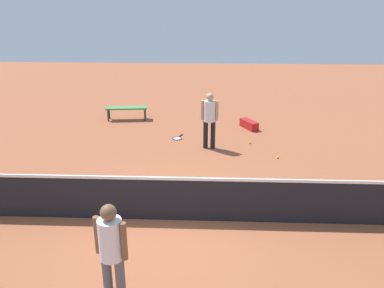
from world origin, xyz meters
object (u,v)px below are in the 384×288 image
(tennis_ball_near_player, at_px, (278,157))
(courtside_bench, at_px, (127,109))
(tennis_ball_midcourt, at_px, (177,198))
(tennis_racket_near_player, at_px, (177,138))
(tennis_ball_by_net, at_px, (250,143))
(equipment_bag, at_px, (248,124))
(player_near_side, at_px, (210,116))
(player_far_side, at_px, (111,248))

(tennis_ball_near_player, relative_size, courtside_bench, 0.04)
(tennis_ball_midcourt, xyz_separation_m, courtside_bench, (2.34, -6.07, 0.38))
(tennis_racket_near_player, xyz_separation_m, tennis_ball_near_player, (-2.97, 1.53, 0.02))
(tennis_ball_by_net, relative_size, equipment_bag, 0.08)
(equipment_bag, bearing_deg, courtside_bench, -10.36)
(player_near_side, distance_m, tennis_ball_midcourt, 3.49)
(tennis_ball_by_net, bearing_deg, tennis_racket_near_player, -8.96)
(player_near_side, bearing_deg, player_far_side, 78.19)
(tennis_ball_near_player, bearing_deg, tennis_ball_by_net, -60.21)
(tennis_ball_midcourt, bearing_deg, courtside_bench, -68.96)
(tennis_ball_by_net, bearing_deg, tennis_ball_midcourt, 61.61)
(tennis_racket_near_player, relative_size, courtside_bench, 0.40)
(tennis_ball_near_player, bearing_deg, player_near_side, -20.65)
(player_near_side, relative_size, tennis_ball_near_player, 25.76)
(tennis_ball_near_player, height_order, courtside_bench, courtside_bench)
(player_far_side, height_order, tennis_ball_by_net, player_far_side)
(tennis_ball_by_net, bearing_deg, equipment_bag, -93.10)
(player_far_side, distance_m, tennis_ball_by_net, 7.54)
(player_far_side, xyz_separation_m, courtside_bench, (1.69, -9.36, -0.59))
(tennis_ball_near_player, bearing_deg, player_far_side, 60.32)
(player_near_side, relative_size, equipment_bag, 2.03)
(player_far_side, xyz_separation_m, tennis_racket_near_player, (-0.35, -7.36, -1.00))
(tennis_racket_near_player, height_order, tennis_ball_midcourt, tennis_ball_midcourt)
(tennis_racket_near_player, relative_size, tennis_ball_by_net, 9.18)
(tennis_ball_by_net, distance_m, courtside_bench, 4.96)
(tennis_racket_near_player, xyz_separation_m, tennis_ball_midcourt, (-0.30, 4.07, 0.02))
(tennis_ball_near_player, height_order, tennis_ball_by_net, same)
(tennis_ball_by_net, height_order, equipment_bag, equipment_bag)
(tennis_ball_near_player, xyz_separation_m, tennis_ball_by_net, (0.67, -1.17, 0.00))
(player_near_side, xyz_separation_m, tennis_racket_near_player, (1.02, -0.80, -1.00))
(player_far_side, relative_size, tennis_ball_by_net, 25.76)
(tennis_racket_near_player, bearing_deg, tennis_ball_near_player, 152.74)
(tennis_ball_near_player, distance_m, tennis_ball_midcourt, 3.69)
(player_near_side, xyz_separation_m, equipment_bag, (-1.36, -1.99, -0.87))
(player_far_side, height_order, tennis_ball_near_player, player_far_side)
(tennis_ball_by_net, relative_size, tennis_ball_midcourt, 1.00)
(player_near_side, xyz_separation_m, player_far_side, (1.37, 6.56, 0.00))
(tennis_ball_near_player, distance_m, equipment_bag, 2.79)
(player_far_side, bearing_deg, tennis_ball_midcourt, -101.14)
(tennis_ball_near_player, distance_m, tennis_ball_by_net, 1.35)
(tennis_ball_near_player, relative_size, equipment_bag, 0.08)
(tennis_racket_near_player, relative_size, equipment_bag, 0.72)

